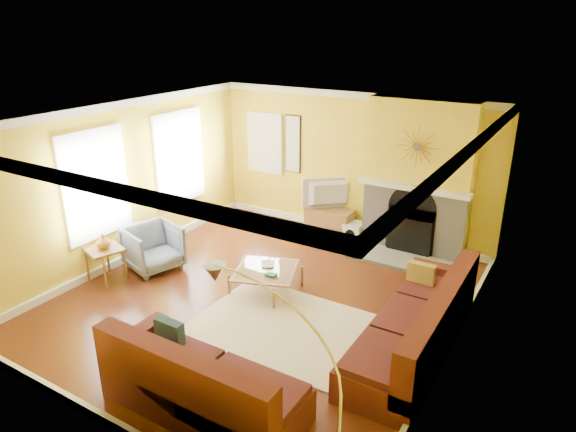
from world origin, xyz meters
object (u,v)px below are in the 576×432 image
Objects in this scene: armchair at (153,248)px; side_table at (106,264)px; sectional_sofa at (312,316)px; coffee_table at (266,280)px; arc_lamp at (281,392)px; media_console at (329,221)px.

armchair is 0.78m from side_table.
sectional_sofa is 4.45× the size of coffee_table.
arc_lamp is at bearing -68.87° from sectional_sofa.
media_console is at bearing -15.46° from armchair.
sectional_sofa is at bearing 1.75° from side_table.
armchair reaches higher than media_console.
coffee_table is 1.62× the size of side_table.
coffee_table is at bearing -63.33° from armchair.
arc_lamp reaches higher than media_console.
coffee_table is 2.04m from armchair.
media_console reaches higher than coffee_table.
sectional_sofa is 1.99× the size of arc_lamp.
coffee_table is 1.10× the size of armchair.
coffee_table is 2.56m from side_table.
media_console is at bearing 58.83° from side_table.
side_table is at bearing 157.50° from arc_lamp.
armchair is 1.48× the size of side_table.
arc_lamp reaches higher than sectional_sofa.
side_table is (-2.34, -1.04, 0.10)m from coffee_table.
side_table is at bearing -121.17° from media_console.
media_console is 4.15m from side_table.
sectional_sofa reaches higher than coffee_table.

